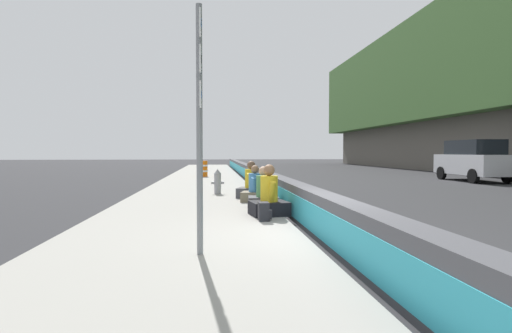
# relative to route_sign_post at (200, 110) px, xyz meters

# --- Properties ---
(ground_plane) EXTENTS (160.00, 160.00, 0.00)m
(ground_plane) POSITION_rel_route_sign_post_xyz_m (1.10, -2.26, -2.23)
(ground_plane) COLOR #2B2B2D
(ground_plane) RESTS_ON ground
(sidewalk_strip) EXTENTS (80.00, 4.40, 0.14)m
(sidewalk_strip) POSITION_rel_route_sign_post_xyz_m (1.10, 0.39, -2.16)
(sidewalk_strip) COLOR gray
(sidewalk_strip) RESTS_ON ground_plane
(jersey_barrier) EXTENTS (76.00, 0.45, 0.85)m
(jersey_barrier) POSITION_rel_route_sign_post_xyz_m (1.10, -2.26, -1.81)
(jersey_barrier) COLOR #47474C
(jersey_barrier) RESTS_ON ground_plane
(route_sign_post) EXTENTS (0.44, 0.09, 3.60)m
(route_sign_post) POSITION_rel_route_sign_post_xyz_m (0.00, 0.00, 0.00)
(route_sign_post) COLOR gray
(route_sign_post) RESTS_ON sidewalk_strip
(fire_hydrant) EXTENTS (0.26, 0.46, 0.88)m
(fire_hydrant) POSITION_rel_route_sign_post_xyz_m (8.39, -0.35, -1.65)
(fire_hydrant) COLOR gray
(fire_hydrant) RESTS_ON sidewalk_strip
(seated_person_foreground) EXTENTS (0.86, 0.96, 1.20)m
(seated_person_foreground) POSITION_rel_route_sign_post_xyz_m (3.46, -1.50, -1.72)
(seated_person_foreground) COLOR black
(seated_person_foreground) RESTS_ON sidewalk_strip
(seated_person_middle) EXTENTS (0.72, 0.83, 1.10)m
(seated_person_middle) POSITION_rel_route_sign_post_xyz_m (4.72, -1.52, -1.75)
(seated_person_middle) COLOR #424247
(seated_person_middle) RESTS_ON sidewalk_strip
(seated_person_rear) EXTENTS (0.83, 0.92, 1.09)m
(seated_person_rear) POSITION_rel_route_sign_post_xyz_m (6.08, -1.44, -1.75)
(seated_person_rear) COLOR #706651
(seated_person_rear) RESTS_ON sidewalk_strip
(seated_person_far) EXTENTS (0.96, 1.04, 1.19)m
(seated_person_far) POSITION_rel_route_sign_post_xyz_m (7.11, -1.42, -1.72)
(seated_person_far) COLOR #424247
(seated_person_far) RESTS_ON sidewalk_strip
(backpack) EXTENTS (0.32, 0.28, 0.40)m
(backpack) POSITION_rel_route_sign_post_xyz_m (2.71, -1.28, -1.90)
(backpack) COLOR #232328
(backpack) RESTS_ON sidewalk_strip
(construction_barrel) EXTENTS (0.54, 0.54, 0.95)m
(construction_barrel) POSITION_rel_route_sign_post_xyz_m (18.49, 0.40, -1.61)
(construction_barrel) COLOR orange
(construction_barrel) RESTS_ON sidewalk_strip
(parked_car_fourth) EXTENTS (4.86, 2.20, 2.28)m
(parked_car_fourth) POSITION_rel_route_sign_post_xyz_m (14.90, -14.49, -1.05)
(parked_car_fourth) COLOR silver
(parked_car_fourth) RESTS_ON ground_plane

